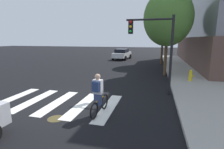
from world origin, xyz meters
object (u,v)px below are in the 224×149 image
traffic_light_near (155,42)px  street_tree_near (168,18)px  street_tree_mid (164,21)px  sedan_mid (122,54)px  fire_hydrant (190,75)px  manhole_cover (56,119)px  cyclist (98,95)px

traffic_light_near → street_tree_near: size_ratio=0.61×
street_tree_near → street_tree_mid: 6.68m
sedan_mid → street_tree_mid: size_ratio=0.62×
fire_hydrant → street_tree_mid: street_tree_mid is taller
fire_hydrant → sedan_mid: bearing=119.5°
manhole_cover → fire_hydrant: 9.43m
traffic_light_near → street_tree_mid: street_tree_mid is taller
manhole_cover → fire_hydrant: size_ratio=0.82×
street_tree_near → sedan_mid: bearing=118.3°
sedan_mid → traffic_light_near: traffic_light_near is taller
cyclist → street_tree_mid: bearing=79.9°
manhole_cover → fire_hydrant: fire_hydrant is taller
traffic_light_near → fire_hydrant: (2.44, 3.15, -2.33)m
manhole_cover → cyclist: 1.86m
manhole_cover → fire_hydrant: (5.98, 7.27, 0.53)m
cyclist → traffic_light_near: size_ratio=0.41×
traffic_light_near → street_tree_near: (0.82, 5.46, 1.76)m
cyclist → street_tree_mid: (2.75, 15.51, 4.17)m
sedan_mid → fire_hydrant: size_ratio=5.93×
cyclist → manhole_cover: bearing=-153.2°
sedan_mid → street_tree_near: bearing=-61.7°
fire_hydrant → street_tree_mid: size_ratio=0.11×
manhole_cover → street_tree_mid: size_ratio=0.09×
traffic_light_near → street_tree_near: street_tree_near is taller
cyclist → traffic_light_near: (2.06, 3.38, 2.02)m
manhole_cover → street_tree_near: 11.50m
manhole_cover → fire_hydrant: bearing=50.6°
street_tree_near → manhole_cover: bearing=-114.5°
fire_hydrant → traffic_light_near: bearing=-127.8°
sedan_mid → street_tree_mid: (5.66, -4.10, 4.22)m
street_tree_near → traffic_light_near: bearing=-98.6°
cyclist → fire_hydrant: size_ratio=2.19×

